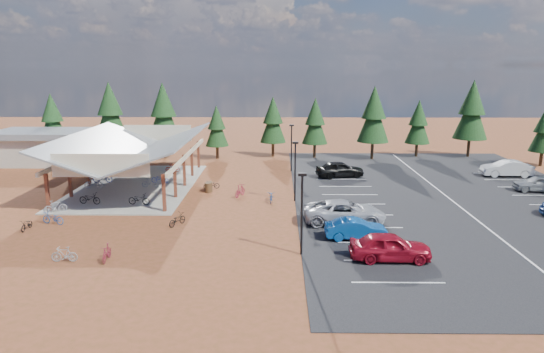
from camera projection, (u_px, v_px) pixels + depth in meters
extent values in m
plane|color=brown|center=(235.00, 207.00, 39.63)|extent=(140.00, 140.00, 0.00)
cube|color=black|center=(449.00, 198.00, 42.31)|extent=(27.00, 44.00, 0.04)
cube|color=gray|center=(137.00, 186.00, 46.56)|extent=(10.60, 18.60, 0.10)
cube|color=maroon|center=(47.00, 192.00, 38.09)|extent=(0.25, 0.25, 3.00)
cube|color=maroon|center=(70.00, 180.00, 42.18)|extent=(0.25, 0.25, 3.00)
cube|color=maroon|center=(88.00, 170.00, 46.27)|extent=(0.25, 0.25, 3.00)
cube|color=maroon|center=(104.00, 161.00, 50.36)|extent=(0.25, 0.25, 3.00)
cube|color=maroon|center=(117.00, 154.00, 54.46)|extent=(0.25, 0.25, 3.00)
cube|color=maroon|center=(164.00, 193.00, 37.97)|extent=(0.25, 0.25, 3.00)
cube|color=maroon|center=(175.00, 180.00, 42.06)|extent=(0.25, 0.25, 3.00)
cube|color=maroon|center=(184.00, 170.00, 46.16)|extent=(0.25, 0.25, 3.00)
cube|color=maroon|center=(192.00, 162.00, 50.25)|extent=(0.25, 0.25, 3.00)
cube|color=maroon|center=(198.00, 154.00, 54.34)|extent=(0.25, 0.25, 3.00)
cube|color=beige|center=(83.00, 154.00, 45.94)|extent=(0.22, 18.00, 0.35)
cube|color=beige|center=(188.00, 155.00, 45.81)|extent=(0.22, 18.00, 0.35)
cube|color=slate|center=(104.00, 145.00, 45.71)|extent=(5.85, 19.40, 2.13)
cube|color=slate|center=(165.00, 145.00, 45.64)|extent=(5.85, 19.40, 2.13)
cube|color=beige|center=(101.00, 165.00, 36.93)|extent=(7.50, 0.15, 1.80)
cube|color=beige|center=(158.00, 133.00, 54.47)|extent=(7.50, 0.15, 1.80)
cube|color=#ADA593|center=(45.00, 150.00, 57.11)|extent=(10.00, 6.00, 3.20)
cube|color=slate|center=(43.00, 134.00, 56.67)|extent=(11.00, 7.00, 0.70)
cylinder|color=black|center=(302.00, 216.00, 29.26)|extent=(0.14, 0.14, 5.00)
cube|color=black|center=(302.00, 174.00, 28.69)|extent=(0.50, 0.25, 0.18)
cylinder|color=black|center=(295.00, 173.00, 40.95)|extent=(0.14, 0.14, 5.00)
cube|color=black|center=(295.00, 143.00, 40.38)|extent=(0.50, 0.25, 0.18)
cylinder|color=black|center=(291.00, 149.00, 52.64)|extent=(0.14, 0.14, 5.00)
cube|color=black|center=(292.00, 125.00, 52.07)|extent=(0.50, 0.25, 0.18)
cylinder|color=#442D18|center=(208.00, 188.00, 44.22)|extent=(0.60, 0.60, 0.90)
cylinder|color=#442D18|center=(209.00, 187.00, 44.57)|extent=(0.60, 0.60, 0.90)
cylinder|color=#382314|center=(55.00, 149.00, 61.73)|extent=(0.36, 0.36, 1.94)
cone|color=black|center=(53.00, 123.00, 60.99)|extent=(3.42, 3.42, 4.66)
cone|color=black|center=(51.00, 107.00, 60.55)|extent=(2.64, 2.64, 3.49)
cylinder|color=#382314|center=(113.00, 147.00, 61.88)|extent=(0.36, 0.36, 2.29)
cone|color=black|center=(111.00, 117.00, 61.00)|extent=(4.03, 4.03, 5.50)
cone|color=black|center=(109.00, 98.00, 60.49)|extent=(3.12, 3.12, 4.13)
cylinder|color=#382314|center=(165.00, 149.00, 60.35)|extent=(0.36, 0.36, 2.28)
cone|color=black|center=(164.00, 118.00, 59.48)|extent=(4.02, 4.02, 5.48)
cone|color=black|center=(163.00, 99.00, 58.97)|extent=(3.10, 3.10, 4.11)
cylinder|color=#382314|center=(217.00, 152.00, 60.21)|extent=(0.36, 0.36, 1.61)
cone|color=black|center=(217.00, 130.00, 59.60)|extent=(2.84, 2.84, 3.87)
cone|color=black|center=(216.00, 117.00, 59.23)|extent=(2.19, 2.19, 2.91)
cylinder|color=#382314|center=(273.00, 149.00, 61.59)|extent=(0.36, 0.36, 1.85)
cone|color=black|center=(273.00, 125.00, 60.88)|extent=(3.26, 3.26, 4.44)
cone|color=black|center=(273.00, 110.00, 60.47)|extent=(2.52, 2.52, 3.33)
cylinder|color=#382314|center=(314.00, 150.00, 60.75)|extent=(0.36, 0.36, 1.82)
cone|color=black|center=(315.00, 126.00, 60.06)|extent=(3.20, 3.20, 4.37)
cone|color=black|center=(315.00, 111.00, 59.65)|extent=(2.48, 2.48, 3.28)
cylinder|color=#382314|center=(372.00, 150.00, 59.78)|extent=(0.36, 0.36, 2.19)
cone|color=black|center=(374.00, 120.00, 58.94)|extent=(3.86, 3.86, 5.26)
cone|color=black|center=(374.00, 102.00, 58.45)|extent=(2.98, 2.98, 3.94)
cylinder|color=#382314|center=(416.00, 150.00, 61.38)|extent=(0.36, 0.36, 1.75)
cone|color=black|center=(418.00, 126.00, 60.71)|extent=(3.09, 3.09, 4.21)
cone|color=black|center=(419.00, 112.00, 60.31)|extent=(2.38, 2.38, 3.16)
cylinder|color=#382314|center=(468.00, 148.00, 61.19)|extent=(0.36, 0.36, 2.35)
cone|color=black|center=(471.00, 116.00, 60.29)|extent=(4.14, 4.14, 5.64)
cone|color=black|center=(473.00, 97.00, 59.76)|extent=(3.20, 3.20, 4.23)
cylinder|color=#382314|center=(541.00, 159.00, 55.74)|extent=(0.36, 0.36, 1.70)
cone|color=black|center=(544.00, 134.00, 55.09)|extent=(2.99, 2.99, 4.08)
imported|color=black|center=(90.00, 198.00, 40.13)|extent=(1.94, 0.95, 0.98)
imported|color=gray|center=(94.00, 183.00, 45.24)|extent=(1.74, 0.60, 1.03)
imported|color=navy|center=(103.00, 178.00, 47.46)|extent=(1.92, 0.71, 1.00)
imported|color=maroon|center=(133.00, 166.00, 53.44)|extent=(1.56, 0.91, 0.91)
imported|color=black|center=(139.00, 199.00, 39.95)|extent=(1.88, 0.86, 0.96)
imported|color=gray|center=(150.00, 182.00, 45.70)|extent=(1.59, 0.66, 0.92)
imported|color=#22349C|center=(160.00, 179.00, 47.36)|extent=(1.70, 0.70, 0.87)
imported|color=maroon|center=(173.00, 168.00, 52.11)|extent=(1.55, 0.52, 0.92)
imported|color=black|center=(27.00, 225.00, 34.13)|extent=(0.56, 1.53, 0.80)
imported|color=gray|center=(55.00, 207.00, 37.99)|extent=(1.74, 1.36, 1.05)
imported|color=#22529E|center=(53.00, 218.00, 35.34)|extent=(1.92, 1.12, 0.95)
imported|color=maroon|center=(107.00, 253.00, 28.78)|extent=(0.53, 1.67, 0.99)
imported|color=black|center=(177.00, 220.00, 35.07)|extent=(1.36, 1.81, 0.91)
imported|color=gray|center=(64.00, 254.00, 28.58)|extent=(1.57, 0.48, 0.94)
imported|color=navy|center=(271.00, 196.00, 41.20)|extent=(0.64, 1.79, 0.94)
imported|color=maroon|center=(240.00, 191.00, 42.81)|extent=(1.16, 1.88, 1.10)
imported|color=black|center=(212.00, 185.00, 45.50)|extent=(1.61, 0.96, 0.80)
imported|color=maroon|center=(390.00, 247.00, 28.74)|extent=(4.84, 2.03, 1.64)
imported|color=#0B448E|center=(356.00, 229.00, 32.26)|extent=(4.13, 1.47, 1.36)
imported|color=#A9ABB1|center=(345.00, 212.00, 35.46)|extent=(6.02, 2.78, 1.67)
imported|color=black|center=(340.00, 169.00, 50.06)|extent=(5.20, 2.93, 1.67)
imported|color=gray|center=(538.00, 183.00, 44.42)|extent=(4.51, 2.31, 1.47)
imported|color=silver|center=(507.00, 168.00, 50.41)|extent=(5.17, 2.05, 1.67)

